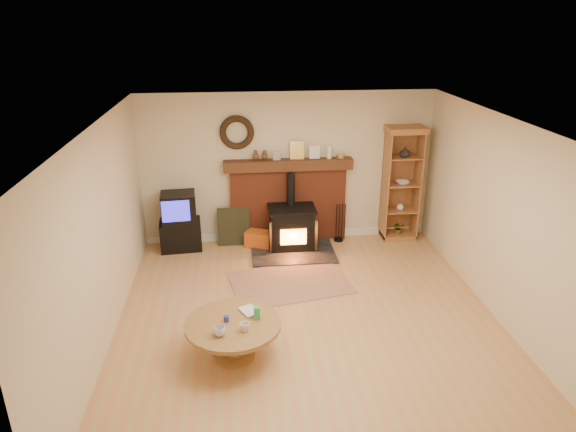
{
  "coord_description": "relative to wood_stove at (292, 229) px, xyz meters",
  "views": [
    {
      "loc": [
        -0.86,
        -5.71,
        3.79
      ],
      "look_at": [
        -0.17,
        1.0,
        1.11
      ],
      "focal_mm": 32.0,
      "sensor_mm": 36.0,
      "label": 1
    }
  ],
  "objects": [
    {
      "name": "leaning_painting",
      "position": [
        -0.99,
        0.28,
        -0.03
      ],
      "size": [
        0.55,
        0.15,
        0.66
      ],
      "primitive_type": "cube",
      "rotation": [
        -0.17,
        0.0,
        0.0
      ],
      "color": "black",
      "rests_on": "ground"
    },
    {
      "name": "coffee_table",
      "position": [
        -1.0,
        -2.93,
        0.02
      ],
      "size": [
        1.12,
        1.12,
        0.63
      ],
      "color": "brown",
      "rests_on": "ground"
    },
    {
      "name": "chimney_breast",
      "position": [
        -0.02,
        0.39,
        0.44
      ],
      "size": [
        2.2,
        0.22,
        1.78
      ],
      "color": "brown",
      "rests_on": "ground"
    },
    {
      "name": "area_rug",
      "position": [
        -0.17,
        -1.21,
        -0.35
      ],
      "size": [
        1.91,
        1.49,
        0.01
      ],
      "primitive_type": "cube",
      "rotation": [
        0.0,
        0.0,
        0.19
      ],
      "color": "brown",
      "rests_on": "ground"
    },
    {
      "name": "curio_cabinet",
      "position": [
        1.94,
        0.28,
        0.65
      ],
      "size": [
        0.65,
        0.47,
        2.03
      ],
      "color": "brown",
      "rests_on": "ground"
    },
    {
      "name": "firelog_box",
      "position": [
        -0.56,
        0.13,
        -0.22
      ],
      "size": [
        0.52,
        0.43,
        0.28
      ],
      "primitive_type": "cube",
      "rotation": [
        0.0,
        0.0,
        -0.4
      ],
      "color": "orange",
      "rests_on": "ground"
    },
    {
      "name": "ground",
      "position": [
        -0.02,
        -2.27,
        -0.36
      ],
      "size": [
        5.5,
        5.5,
        0.0
      ],
      "primitive_type": "plane",
      "color": "tan",
      "rests_on": "ground"
    },
    {
      "name": "room_shell",
      "position": [
        -0.04,
        -2.18,
        1.36
      ],
      "size": [
        5.02,
        5.52,
        2.61
      ],
      "color": "beige",
      "rests_on": "ground"
    },
    {
      "name": "tv_unit",
      "position": [
        -1.89,
        0.19,
        0.12
      ],
      "size": [
        0.72,
        0.54,
        1.0
      ],
      "color": "black",
      "rests_on": "ground"
    },
    {
      "name": "wood_stove",
      "position": [
        0.0,
        0.0,
        0.0
      ],
      "size": [
        1.4,
        1.0,
        1.3
      ],
      "color": "black",
      "rests_on": "ground"
    },
    {
      "name": "fire_tools",
      "position": [
        0.87,
        0.23,
        -0.2
      ],
      "size": [
        0.19,
        0.16,
        0.7
      ],
      "color": "black",
      "rests_on": "ground"
    }
  ]
}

